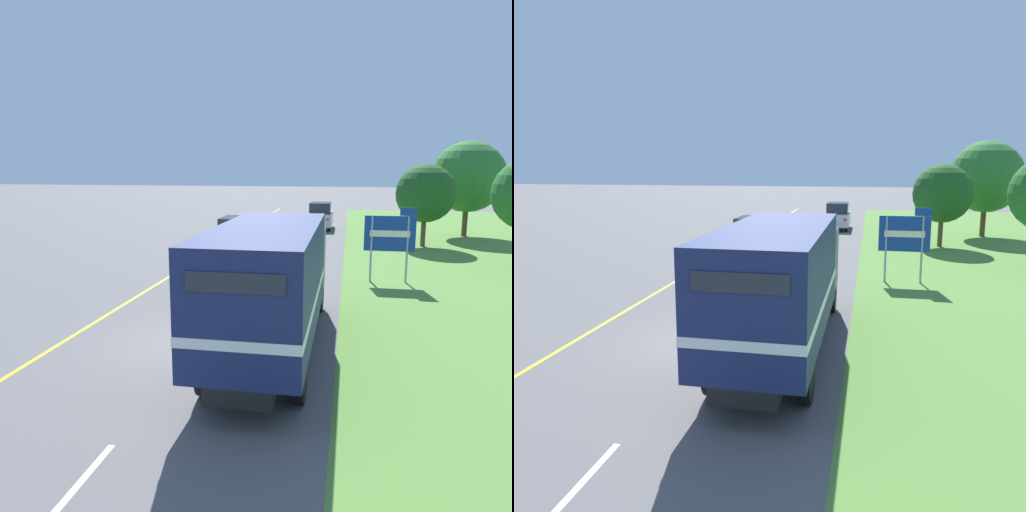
% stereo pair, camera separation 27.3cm
% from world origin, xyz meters
% --- Properties ---
extents(ground_plane, '(200.00, 200.00, 0.00)m').
position_xyz_m(ground_plane, '(0.00, 0.00, 0.00)').
color(ground_plane, '#5B5959').
extents(edge_line_yellow, '(0.12, 59.84, 0.01)m').
position_xyz_m(edge_line_yellow, '(-3.70, 12.55, 0.00)').
color(edge_line_yellow, yellow).
rests_on(edge_line_yellow, ground).
extents(centre_dash_nearest, '(0.12, 2.60, 0.01)m').
position_xyz_m(centre_dash_nearest, '(0.00, -6.38, 0.00)').
color(centre_dash_nearest, white).
rests_on(centre_dash_nearest, ground).
extents(centre_dash_near, '(0.12, 2.60, 0.01)m').
position_xyz_m(centre_dash_near, '(0.00, 0.22, 0.00)').
color(centre_dash_near, white).
rests_on(centre_dash_near, ground).
extents(centre_dash_mid_a, '(0.12, 2.60, 0.01)m').
position_xyz_m(centre_dash_mid_a, '(0.00, 6.82, 0.00)').
color(centre_dash_mid_a, white).
rests_on(centre_dash_mid_a, ground).
extents(centre_dash_mid_b, '(0.12, 2.60, 0.01)m').
position_xyz_m(centre_dash_mid_b, '(0.00, 13.42, 0.00)').
color(centre_dash_mid_b, white).
rests_on(centre_dash_mid_b, ground).
extents(centre_dash_far, '(0.12, 2.60, 0.01)m').
position_xyz_m(centre_dash_far, '(0.00, 20.02, 0.00)').
color(centre_dash_far, white).
rests_on(centre_dash_far, ground).
extents(centre_dash_farthest, '(0.12, 2.60, 0.01)m').
position_xyz_m(centre_dash_farthest, '(0.00, 26.62, 0.00)').
color(centre_dash_farthest, white).
rests_on(centre_dash_farthest, ground).
extents(horse_trailer_truck, '(2.35, 8.82, 3.39)m').
position_xyz_m(horse_trailer_truck, '(2.05, -0.25, 1.92)').
color(horse_trailer_truck, black).
rests_on(horse_trailer_truck, ground).
extents(lead_car_white, '(1.80, 4.05, 2.04)m').
position_xyz_m(lead_car_white, '(-2.01, 13.69, 1.02)').
color(lead_car_white, black).
rests_on(lead_car_white, ground).
extents(lead_car_silver_ahead, '(1.80, 3.94, 2.02)m').
position_xyz_m(lead_car_silver_ahead, '(1.78, 25.35, 1.01)').
color(lead_car_silver_ahead, black).
rests_on(lead_car_silver_ahead, ground).
extents(highway_sign, '(2.05, 0.09, 3.09)m').
position_xyz_m(highway_sign, '(5.60, 8.43, 1.95)').
color(highway_sign, '#9E9EA3').
rests_on(highway_sign, ground).
extents(roadside_tree_mid, '(3.43, 3.43, 4.86)m').
position_xyz_m(roadside_tree_mid, '(8.28, 18.40, 3.14)').
color(roadside_tree_mid, brown).
rests_on(roadside_tree_mid, ground).
extents(roadside_tree_far, '(4.74, 4.74, 6.38)m').
position_xyz_m(roadside_tree_far, '(11.66, 23.41, 4.00)').
color(roadside_tree_far, brown).
rests_on(roadside_tree_far, ground).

